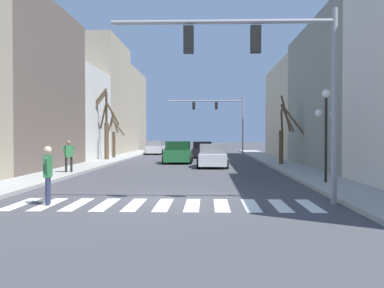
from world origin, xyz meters
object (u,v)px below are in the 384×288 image
car_parked_left_near (156,148)px  pedestrian_on_left_sidewalk (48,170)px  street_lamp_right_corner (326,116)px  traffic_signal_far (220,112)px  street_tree_left_near (284,133)px  car_parked_right_mid (212,156)px  car_parked_left_far (203,150)px  traffic_signal_near (268,62)px  car_driving_away_lane (178,153)px  street_tree_right_near (104,125)px  street_tree_left_far (114,137)px  pedestrian_on_right_sidewalk (69,153)px

car_parked_left_near → pedestrian_on_left_sidewalk: size_ratio=2.38×
street_lamp_right_corner → traffic_signal_far: bearing=96.7°
car_parked_left_near → street_tree_left_near: street_tree_left_near is taller
car_parked_right_mid → car_parked_left_far: bearing=3.7°
traffic_signal_near → traffic_signal_far: (-0.50, 36.48, 0.28)m
car_driving_away_lane → street_tree_left_near: bearing=67.9°
street_tree_right_near → street_tree_left_far: street_tree_right_near is taller
traffic_signal_near → car_parked_left_far: (-2.36, 28.50, -3.72)m
car_parked_right_mid → traffic_signal_near: bearing=-174.4°
traffic_signal_near → car_parked_left_far: traffic_signal_near is taller
street_tree_right_near → car_parked_left_far: bearing=35.5°
street_lamp_right_corner → pedestrian_on_left_sidewalk: size_ratio=2.18×
street_lamp_right_corner → street_tree_left_far: size_ratio=0.97×
street_tree_right_near → street_tree_left_near: bearing=-21.4°
traffic_signal_far → pedestrian_on_right_sidewalk: bearing=-108.6°
car_driving_away_lane → car_parked_left_near: (-3.55, 15.57, -0.06)m
traffic_signal_near → car_parked_left_far: 28.83m
car_driving_away_lane → pedestrian_on_right_sidewalk: bearing=-27.1°
pedestrian_on_right_sidewalk → car_parked_left_far: bearing=30.9°
street_lamp_right_corner → car_parked_left_near: 32.55m
pedestrian_on_left_sidewalk → street_tree_left_far: 26.46m
traffic_signal_far → street_lamp_right_corner: (3.69, -31.18, -1.76)m
car_parked_right_mid → car_parked_left_near: car_parked_right_mid is taller
car_driving_away_lane → pedestrian_on_right_sidewalk: pedestrian_on_right_sidewalk is taller
car_parked_left_near → street_tree_left_far: size_ratio=1.06×
car_driving_away_lane → street_lamp_right_corner: bearing=26.0°
street_tree_left_near → pedestrian_on_right_sidewalk: bearing=-150.5°
traffic_signal_far → car_driving_away_lane: size_ratio=2.03×
street_lamp_right_corner → car_parked_left_near: (-10.87, 30.60, -2.25)m
car_parked_right_mid → pedestrian_on_right_sidewalk: (-7.86, -5.91, 0.44)m
street_tree_left_near → street_tree_left_far: bearing=147.9°
car_driving_away_lane → car_parked_left_near: size_ratio=0.97×
traffic_signal_near → car_driving_away_lane: (-4.13, 20.33, -3.66)m
traffic_signal_far → car_parked_left_near: (-7.18, -0.58, -4.01)m
street_lamp_right_corner → car_parked_left_far: bearing=103.5°
traffic_signal_far → traffic_signal_near: bearing=-89.2°
traffic_signal_near → traffic_signal_far: 36.49m
car_parked_left_near → street_tree_right_near: (-2.78, -13.18, 2.24)m
traffic_signal_near → traffic_signal_far: traffic_signal_far is taller
traffic_signal_far → street_tree_left_far: 14.70m
car_parked_right_mid → street_tree_left_near: size_ratio=0.88×
street_lamp_right_corner → street_tree_left_far: street_tree_left_far is taller
car_driving_away_lane → street_tree_left_far: (-6.14, 5.53, 1.18)m
car_parked_left_far → street_tree_right_near: (-8.10, -5.77, 2.24)m
traffic_signal_near → pedestrian_on_right_sidewalk: 14.12m
car_parked_left_near → street_tree_left_near: size_ratio=0.91×
traffic_signal_near → street_lamp_right_corner: (3.19, 5.31, -1.48)m
car_parked_left_far → pedestrian_on_left_sidewalk: (-4.46, -28.85, 0.35)m
traffic_signal_near → car_parked_left_far: size_ratio=1.69×
pedestrian_on_right_sidewalk → traffic_signal_near: bearing=-85.0°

